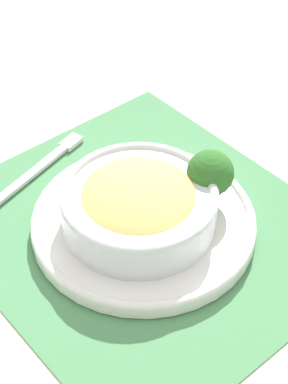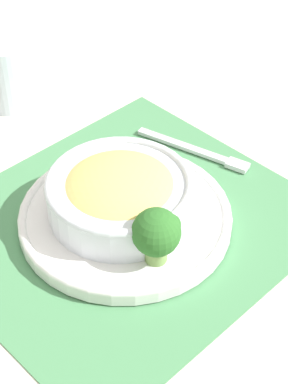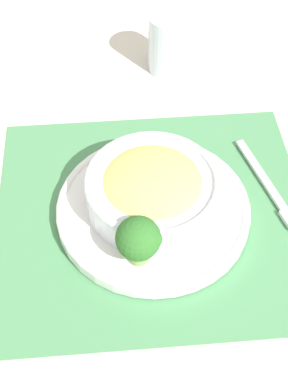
{
  "view_description": "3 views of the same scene",
  "coord_description": "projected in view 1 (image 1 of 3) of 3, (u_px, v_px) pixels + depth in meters",
  "views": [
    {
      "loc": [
        0.38,
        -0.41,
        0.59
      ],
      "look_at": [
        -0.01,
        0.01,
        0.05
      ],
      "focal_mm": 60.0,
      "sensor_mm": 36.0,
      "label": 1
    },
    {
      "loc": [
        0.46,
        0.4,
        0.6
      ],
      "look_at": [
        -0.02,
        0.02,
        0.05
      ],
      "focal_mm": 60.0,
      "sensor_mm": 36.0,
      "label": 2
    },
    {
      "loc": [
        0.11,
        0.46,
        0.63
      ],
      "look_at": [
        0.01,
        -0.01,
        0.05
      ],
      "focal_mm": 50.0,
      "sensor_mm": 36.0,
      "label": 3
    }
  ],
  "objects": [
    {
      "name": "ground_plane",
      "position": [
        144.0,
        230.0,
        0.81
      ],
      "size": [
        4.0,
        4.0,
        0.0
      ],
      "primitive_type": "plane",
      "color": "beige"
    },
    {
      "name": "placemat",
      "position": [
        144.0,
        229.0,
        0.81
      ],
      "size": [
        0.5,
        0.46,
        0.0
      ],
      "color": "#4C8C59",
      "rests_on": "ground_plane"
    },
    {
      "name": "plate",
      "position": [
        144.0,
        221.0,
        0.8
      ],
      "size": [
        0.28,
        0.28,
        0.02
      ],
      "color": "white",
      "rests_on": "placemat"
    },
    {
      "name": "bowl",
      "position": [
        137.0,
        203.0,
        0.77
      ],
      "size": [
        0.19,
        0.19,
        0.06
      ],
      "color": "silver",
      "rests_on": "plate"
    },
    {
      "name": "broccoli_floret",
      "position": [
        210.0,
        174.0,
        0.79
      ],
      "size": [
        0.06,
        0.06,
        0.08
      ],
      "color": "#759E51",
      "rests_on": "plate"
    },
    {
      "name": "carrot_slice_near",
      "position": [
        150.0,
        186.0,
        0.83
      ],
      "size": [
        0.05,
        0.05,
        0.01
      ],
      "color": "orange",
      "rests_on": "plate"
    },
    {
      "name": "carrot_slice_middle",
      "position": [
        139.0,
        186.0,
        0.83
      ],
      "size": [
        0.05,
        0.05,
        0.01
      ],
      "color": "orange",
      "rests_on": "plate"
    },
    {
      "name": "carrot_slice_far",
      "position": [
        128.0,
        187.0,
        0.83
      ],
      "size": [
        0.05,
        0.05,
        0.01
      ],
      "color": "orange",
      "rests_on": "plate"
    },
    {
      "name": "carrot_slice_extra",
      "position": [
        118.0,
        191.0,
        0.83
      ],
      "size": [
        0.05,
        0.05,
        0.01
      ],
      "color": "orange",
      "rests_on": "plate"
    },
    {
      "name": "fork",
      "position": [
        45.0,
        163.0,
        0.89
      ],
      "size": [
        0.04,
        0.18,
        0.01
      ],
      "rotation": [
        0.0,
        0.0,
        0.14
      ],
      "color": "silver",
      "rests_on": "placemat"
    }
  ]
}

